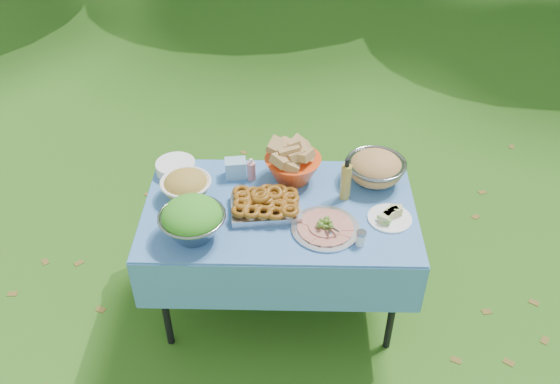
{
  "coord_description": "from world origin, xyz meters",
  "views": [
    {
      "loc": [
        0.05,
        -2.43,
        2.82
      ],
      "look_at": [
        0.0,
        0.0,
        0.87
      ],
      "focal_mm": 38.0,
      "sensor_mm": 36.0,
      "label": 1
    }
  ],
  "objects_px": {
    "plate_stack": "(176,167)",
    "charcuterie_platter": "(326,223)",
    "pasta_bowl_steel": "(376,168)",
    "picnic_table": "(280,257)",
    "oil_bottle": "(346,179)",
    "bread_bowl": "(293,163)",
    "salad_bowl": "(192,220)"
  },
  "relations": [
    {
      "from": "salad_bowl",
      "to": "pasta_bowl_steel",
      "type": "distance_m",
      "value": 1.08
    },
    {
      "from": "bread_bowl",
      "to": "charcuterie_platter",
      "type": "bearing_deg",
      "value": -68.45
    },
    {
      "from": "salad_bowl",
      "to": "bread_bowl",
      "type": "relative_size",
      "value": 1.04
    },
    {
      "from": "bread_bowl",
      "to": "pasta_bowl_steel",
      "type": "height_order",
      "value": "bread_bowl"
    },
    {
      "from": "salad_bowl",
      "to": "pasta_bowl_steel",
      "type": "bearing_deg",
      "value": 26.57
    },
    {
      "from": "pasta_bowl_steel",
      "to": "picnic_table",
      "type": "bearing_deg",
      "value": -155.2
    },
    {
      "from": "plate_stack",
      "to": "oil_bottle",
      "type": "distance_m",
      "value": 0.99
    },
    {
      "from": "plate_stack",
      "to": "bread_bowl",
      "type": "distance_m",
      "value": 0.68
    },
    {
      "from": "pasta_bowl_steel",
      "to": "charcuterie_platter",
      "type": "bearing_deg",
      "value": -124.99
    },
    {
      "from": "pasta_bowl_steel",
      "to": "oil_bottle",
      "type": "height_order",
      "value": "oil_bottle"
    },
    {
      "from": "charcuterie_platter",
      "to": "oil_bottle",
      "type": "relative_size",
      "value": 1.37
    },
    {
      "from": "pasta_bowl_steel",
      "to": "charcuterie_platter",
      "type": "relative_size",
      "value": 0.94
    },
    {
      "from": "plate_stack",
      "to": "charcuterie_platter",
      "type": "bearing_deg",
      "value": -29.48
    },
    {
      "from": "salad_bowl",
      "to": "pasta_bowl_steel",
      "type": "relative_size",
      "value": 1.0
    },
    {
      "from": "picnic_table",
      "to": "charcuterie_platter",
      "type": "bearing_deg",
      "value": -35.65
    },
    {
      "from": "plate_stack",
      "to": "picnic_table",
      "type": "bearing_deg",
      "value": -26.8
    },
    {
      "from": "picnic_table",
      "to": "bread_bowl",
      "type": "xyz_separation_m",
      "value": [
        0.07,
        0.26,
        0.49
      ]
    },
    {
      "from": "picnic_table",
      "to": "bread_bowl",
      "type": "bearing_deg",
      "value": 74.93
    },
    {
      "from": "bread_bowl",
      "to": "salad_bowl",
      "type": "bearing_deg",
      "value": -135.28
    },
    {
      "from": "charcuterie_platter",
      "to": "oil_bottle",
      "type": "distance_m",
      "value": 0.3
    },
    {
      "from": "bread_bowl",
      "to": "charcuterie_platter",
      "type": "xyz_separation_m",
      "value": [
        0.17,
        -0.43,
        -0.07
      ]
    },
    {
      "from": "picnic_table",
      "to": "salad_bowl",
      "type": "distance_m",
      "value": 0.69
    },
    {
      "from": "plate_stack",
      "to": "pasta_bowl_steel",
      "type": "xyz_separation_m",
      "value": [
        1.14,
        -0.06,
        0.06
      ]
    },
    {
      "from": "salad_bowl",
      "to": "charcuterie_platter",
      "type": "height_order",
      "value": "salad_bowl"
    },
    {
      "from": "bread_bowl",
      "to": "pasta_bowl_steel",
      "type": "bearing_deg",
      "value": -1.61
    },
    {
      "from": "salad_bowl",
      "to": "pasta_bowl_steel",
      "type": "height_order",
      "value": "salad_bowl"
    },
    {
      "from": "salad_bowl",
      "to": "bread_bowl",
      "type": "height_order",
      "value": "salad_bowl"
    },
    {
      "from": "plate_stack",
      "to": "oil_bottle",
      "type": "height_order",
      "value": "oil_bottle"
    },
    {
      "from": "salad_bowl",
      "to": "charcuterie_platter",
      "type": "xyz_separation_m",
      "value": [
        0.67,
        0.06,
        -0.07
      ]
    },
    {
      "from": "salad_bowl",
      "to": "picnic_table",
      "type": "bearing_deg",
      "value": 28.69
    },
    {
      "from": "picnic_table",
      "to": "plate_stack",
      "type": "distance_m",
      "value": 0.79
    },
    {
      "from": "plate_stack",
      "to": "oil_bottle",
      "type": "bearing_deg",
      "value": -12.71
    }
  ]
}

